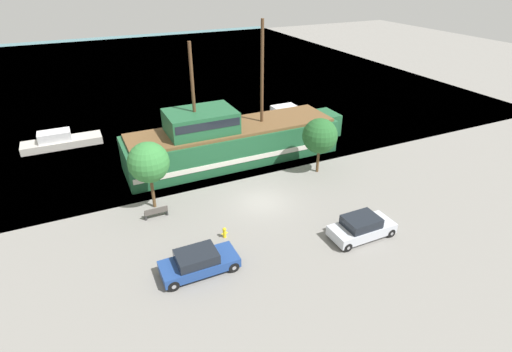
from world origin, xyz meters
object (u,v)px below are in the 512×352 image
(pirate_ship, at_px, (231,140))
(bench_promenade_east, at_px, (156,212))
(fire_hydrant, at_px, (224,232))
(moored_boat_dockside, at_px, (287,117))
(moored_boat_outer, at_px, (60,141))
(parked_car_curb_mid, at_px, (362,227))
(parked_car_curb_front, at_px, (199,262))

(pirate_ship, distance_m, bench_promenade_east, 10.81)
(pirate_ship, xyz_separation_m, fire_hydrant, (-4.89, -10.83, -1.56))
(pirate_ship, distance_m, moored_boat_dockside, 11.26)
(moored_boat_outer, height_order, parked_car_curb_mid, moored_boat_outer)
(moored_boat_dockside, relative_size, bench_promenade_east, 4.06)
(parked_car_curb_front, bearing_deg, fire_hydrant, 43.83)
(fire_hydrant, bearing_deg, moored_boat_dockside, 49.90)
(pirate_ship, height_order, parked_car_curb_front, pirate_ship)
(moored_boat_outer, height_order, fire_hydrant, moored_boat_outer)
(parked_car_curb_mid, height_order, bench_promenade_east, parked_car_curb_mid)
(moored_boat_outer, bearing_deg, parked_car_curb_front, -73.79)
(parked_car_curb_mid, bearing_deg, pirate_ship, 103.15)
(moored_boat_dockside, relative_size, parked_car_curb_front, 1.47)
(moored_boat_dockside, xyz_separation_m, parked_car_curb_mid, (-5.95, -20.76, -0.00))
(moored_boat_dockside, height_order, parked_car_curb_front, moored_boat_dockside)
(moored_boat_outer, relative_size, parked_car_curb_front, 1.62)
(moored_boat_outer, bearing_deg, bench_promenade_east, -70.74)
(moored_boat_dockside, relative_size, moored_boat_outer, 0.90)
(moored_boat_dockside, xyz_separation_m, fire_hydrant, (-14.27, -16.94, -0.35))
(fire_hydrant, distance_m, bench_promenade_east, 5.61)
(moored_boat_outer, bearing_deg, moored_boat_dockside, -9.44)
(pirate_ship, relative_size, parked_car_curb_front, 4.53)
(parked_car_curb_front, bearing_deg, moored_boat_dockside, 49.05)
(parked_car_curb_front, bearing_deg, moored_boat_outer, 106.21)
(parked_car_curb_front, bearing_deg, parked_car_curb_mid, -6.97)
(pirate_ship, xyz_separation_m, moored_boat_outer, (-14.28, 10.05, -1.36))
(parked_car_curb_front, bearing_deg, pirate_ship, 60.65)
(pirate_ship, relative_size, moored_boat_dockside, 3.08)
(fire_hydrant, relative_size, bench_promenade_east, 0.46)
(parked_car_curb_mid, xyz_separation_m, bench_promenade_east, (-11.92, 8.13, -0.32))
(bench_promenade_east, bearing_deg, fire_hydrant, -50.13)
(pirate_ship, distance_m, parked_car_curb_front, 15.33)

